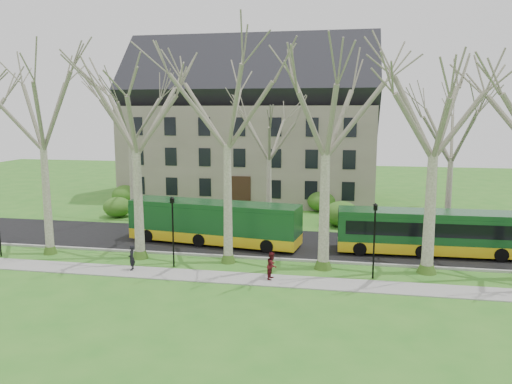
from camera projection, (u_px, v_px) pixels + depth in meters
ground at (272, 267)px, 30.71m from camera, size 120.00×120.00×0.00m
sidewalk at (266, 280)px, 28.28m from camera, size 70.00×2.00×0.06m
road at (284, 244)px, 36.04m from camera, size 80.00×8.00×0.06m
curb at (276, 259)px, 32.16m from camera, size 80.00×0.25×0.14m
building at (251, 124)px, 53.78m from camera, size 26.50×12.20×16.00m
tree_row_verge at (274, 153)px, 29.88m from camera, size 49.00×7.00×14.00m
tree_row_far at (277, 154)px, 40.66m from camera, size 33.00×7.00×12.00m
lamp_row at (270, 230)px, 29.33m from camera, size 36.22×0.22×4.30m
hedges at (245, 206)px, 44.98m from camera, size 30.60×8.60×2.00m
bus_lead at (214, 222)px, 35.79m from camera, size 12.69×4.26×3.11m
bus_follow at (430, 232)px, 33.13m from camera, size 12.07×2.77×3.01m
pedestrian_a at (132, 258)px, 29.87m from camera, size 0.50×0.63×1.51m
pedestrian_b at (272, 265)px, 28.30m from camera, size 0.69×0.84×1.57m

